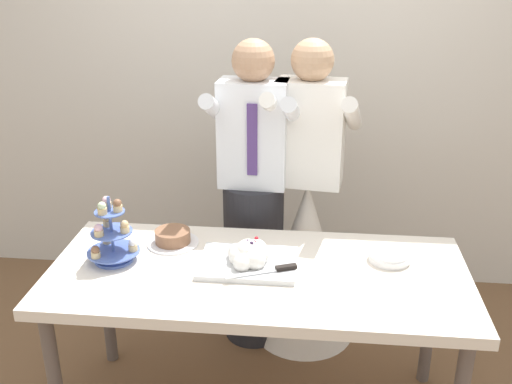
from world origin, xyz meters
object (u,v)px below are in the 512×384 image
Objects in this scene: person_bride at (306,241)px; cupcake_stand at (112,236)px; dessert_table at (258,285)px; plate_stack at (390,256)px; round_cake at (173,238)px; person_groom at (254,214)px; main_cake_tray at (249,257)px.

cupcake_stand is at bearing -142.10° from person_bride.
plate_stack is at bearing 14.05° from dessert_table.
cupcake_stand is 1.27× the size of round_cake.
cupcake_stand is 1.65× the size of plate_stack.
plate_stack is 0.11× the size of person_groom.
main_cake_tray is at bearing -24.26° from round_cake.
person_bride reaches higher than cupcake_stand.
dessert_table is 0.67m from cupcake_stand.
plate_stack is (1.21, 0.12, -0.10)m from cupcake_stand.
main_cake_tray is 0.26× the size of person_bride.
person_bride is at bearing 125.24° from plate_stack.
main_cake_tray is at bearing -169.96° from plate_stack.
cupcake_stand reaches higher than main_cake_tray.
cupcake_stand is at bearing -174.31° from plate_stack.
dessert_table is 7.50× the size of round_cake.
cupcake_stand is 0.60m from main_cake_tray.
person_groom reaches higher than plate_stack.
person_bride is at bearing 37.90° from cupcake_stand.
dessert_table is at bearing -165.95° from plate_stack.
plate_stack reaches higher than dessert_table.
round_cake is at bearing 39.10° from cupcake_stand.
round_cake is 0.14× the size of person_bride.
person_groom and person_bride have the same top height.
round_cake is at bearing 176.50° from plate_stack.
main_cake_tray is (0.60, 0.01, -0.08)m from cupcake_stand.
main_cake_tray is 0.62m from plate_stack.
person_groom is at bearing 52.30° from round_cake.
cupcake_stand is at bearing 178.02° from dessert_table.
dessert_table is at bearing -25.92° from round_cake.
person_bride reaches higher than plate_stack.
round_cake is (-0.42, 0.20, 0.10)m from dessert_table.
person_bride reaches higher than round_cake.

